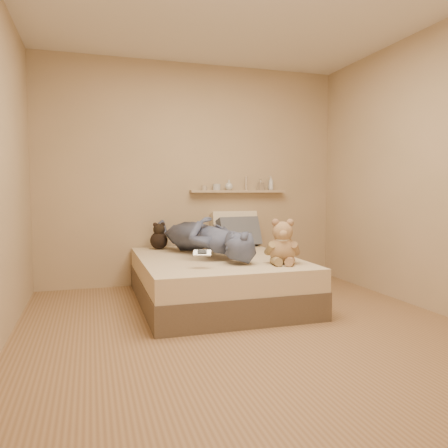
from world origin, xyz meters
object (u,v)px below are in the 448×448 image
object	(u,v)px
bed	(216,279)
pillow_cream	(234,229)
game_console	(202,253)
teddy_bear	(282,245)
dark_plush	(159,238)
wall_shelf	(238,191)
pillow_grey	(239,232)
person	(204,236)

from	to	relation	value
bed	pillow_cream	size ratio (longest dim) A/B	3.45
game_console	teddy_bear	distance (m)	0.75
pillow_cream	teddy_bear	bearing A→B (deg)	-90.40
teddy_bear	dark_plush	world-z (taller)	teddy_bear
game_console	dark_plush	distance (m)	1.32
teddy_bear	wall_shelf	bearing A→B (deg)	86.64
bed	dark_plush	size ratio (longest dim) A/B	6.24
pillow_cream	wall_shelf	distance (m)	0.46
dark_plush	wall_shelf	world-z (taller)	wall_shelf
bed	pillow_grey	xyz separation A→B (m)	(0.48, 0.69, 0.40)
bed	game_console	xyz separation A→B (m)	(-0.29, -0.58, 0.36)
dark_plush	pillow_grey	xyz separation A→B (m)	(0.94, -0.04, 0.04)
teddy_bear	pillow_grey	xyz separation A→B (m)	(0.02, 1.26, 0.00)
game_console	bed	bearing A→B (deg)	63.82
teddy_bear	wall_shelf	size ratio (longest dim) A/B	0.34
dark_plush	bed	bearing A→B (deg)	-58.11
teddy_bear	person	bearing A→B (deg)	125.50
person	pillow_grey	bearing A→B (deg)	-150.82
person	game_console	bearing A→B (deg)	61.84
dark_plush	person	distance (m)	0.67
person	wall_shelf	bearing A→B (deg)	-143.73
teddy_bear	pillow_cream	world-z (taller)	pillow_cream
game_console	pillow_grey	bearing A→B (deg)	58.84
game_console	dark_plush	xyz separation A→B (m)	(-0.17, 1.31, -0.00)
dark_plush	person	xyz separation A→B (m)	(0.38, -0.54, 0.07)
wall_shelf	pillow_grey	bearing A→B (deg)	-106.99
bed	person	xyz separation A→B (m)	(-0.08, 0.19, 0.42)
game_console	teddy_bear	xyz separation A→B (m)	(0.75, 0.01, 0.04)
teddy_bear	pillow_grey	distance (m)	1.26
bed	person	distance (m)	0.47
bed	teddy_bear	xyz separation A→B (m)	(0.46, -0.57, 0.40)
game_console	dark_plush	bearing A→B (deg)	97.32
pillow_cream	person	size ratio (longest dim) A/B	0.33
person	wall_shelf	size ratio (longest dim) A/B	1.37
dark_plush	wall_shelf	size ratio (longest dim) A/B	0.25
bed	pillow_grey	distance (m)	0.93
wall_shelf	pillow_cream	bearing A→B (deg)	-134.30
teddy_bear	person	size ratio (longest dim) A/B	0.25
person	dark_plush	bearing A→B (deg)	-67.97
dark_plush	pillow_grey	distance (m)	0.94
pillow_cream	person	bearing A→B (deg)	-130.45
pillow_cream	person	distance (m)	0.85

